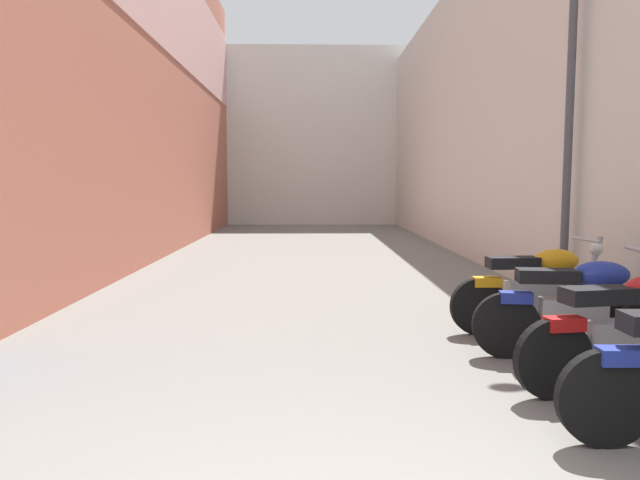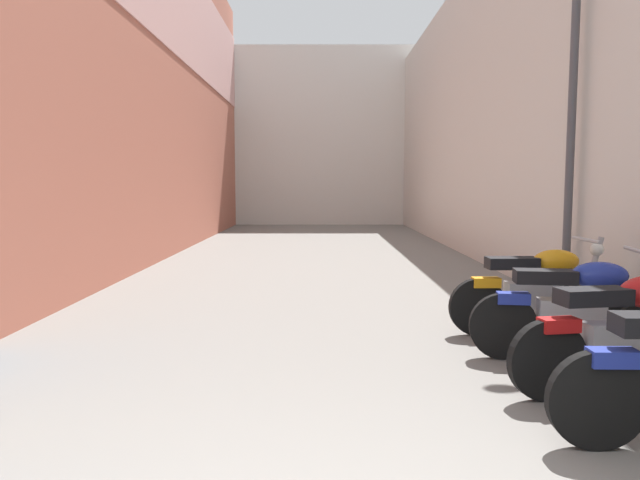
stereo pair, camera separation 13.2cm
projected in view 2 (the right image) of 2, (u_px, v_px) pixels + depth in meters
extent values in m
plane|color=slate|center=(320.00, 275.00, 10.06)|extent=(37.02, 37.02, 0.00)
cube|color=#B76651|center=(148.00, 63.00, 11.67)|extent=(0.40, 21.02, 7.97)
cube|color=beige|center=(490.00, 106.00, 11.74)|extent=(0.40, 21.02, 6.26)
cube|color=silver|center=(320.00, 138.00, 23.18)|extent=(9.47, 2.00, 6.78)
cylinder|color=black|center=(598.00, 400.00, 3.45)|extent=(0.60, 0.09, 0.60)
cube|color=navy|center=(614.00, 358.00, 3.42)|extent=(0.28, 0.15, 0.10)
cylinder|color=black|center=(548.00, 360.00, 4.23)|extent=(0.60, 0.18, 0.60)
cube|color=#9E9EA3|center=(620.00, 341.00, 4.32)|extent=(0.59, 0.29, 0.28)
cube|color=black|center=(594.00, 296.00, 4.24)|extent=(0.55, 0.30, 0.12)
cube|color=#AD1414|center=(559.00, 325.00, 4.22)|extent=(0.30, 0.19, 0.10)
cylinder|color=black|center=(504.00, 326.00, 5.24)|extent=(0.61, 0.16, 0.60)
cube|color=#9E9EA3|center=(571.00, 315.00, 5.15)|extent=(0.58, 0.27, 0.28)
ellipsoid|color=navy|center=(600.00, 275.00, 5.09)|extent=(0.51, 0.32, 0.24)
cube|color=black|center=(546.00, 277.00, 5.15)|extent=(0.54, 0.29, 0.12)
cylinder|color=#9E9EA3|center=(639.00, 251.00, 5.03)|extent=(0.11, 0.58, 0.04)
cube|color=navy|center=(514.00, 298.00, 5.21)|extent=(0.30, 0.18, 0.10)
cylinder|color=black|center=(597.00, 306.00, 6.10)|extent=(0.60, 0.10, 0.60)
cylinder|color=black|center=(478.00, 307.00, 6.06)|extent=(0.60, 0.10, 0.60)
cube|color=#9E9EA3|center=(533.00, 295.00, 6.07)|extent=(0.57, 0.22, 0.28)
ellipsoid|color=orange|center=(557.00, 261.00, 6.04)|extent=(0.49, 0.27, 0.24)
cube|color=black|center=(513.00, 263.00, 6.03)|extent=(0.53, 0.23, 0.12)
cylinder|color=#9E9EA3|center=(592.00, 273.00, 6.06)|extent=(0.25, 0.07, 0.77)
cylinder|color=#9E9EA3|center=(587.00, 240.00, 6.03)|extent=(0.05, 0.58, 0.04)
sphere|color=silver|center=(597.00, 249.00, 6.04)|extent=(0.14, 0.14, 0.14)
cube|color=orange|center=(487.00, 282.00, 6.04)|extent=(0.28, 0.15, 0.10)
cylinder|color=#47474C|center=(573.00, 110.00, 7.09)|extent=(0.10, 0.10, 4.94)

